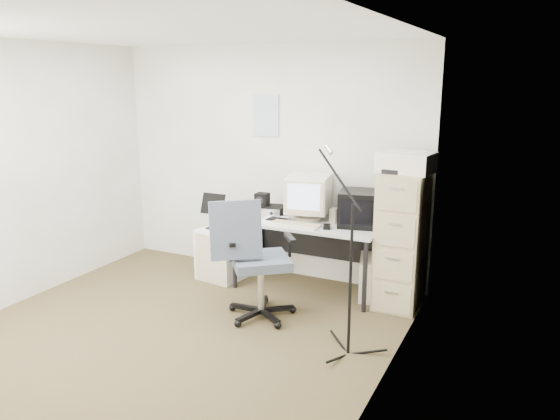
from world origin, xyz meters
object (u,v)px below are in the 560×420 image
at_px(filing_cabinet, 402,240).
at_px(office_chair, 261,259).
at_px(side_cart, 220,254).
at_px(desk, 308,255).

distance_m(filing_cabinet, office_chair, 1.37).
bearing_deg(office_chair, filing_cabinet, -0.36).
height_order(filing_cabinet, office_chair, filing_cabinet).
xyz_separation_m(filing_cabinet, office_chair, (-1.07, -0.84, -0.09)).
height_order(office_chair, side_cart, office_chair).
distance_m(office_chair, side_cart, 1.12).
height_order(filing_cabinet, desk, filing_cabinet).
relative_size(desk, side_cart, 2.69).
relative_size(desk, office_chair, 1.34).
bearing_deg(office_chair, side_cart, 103.25).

